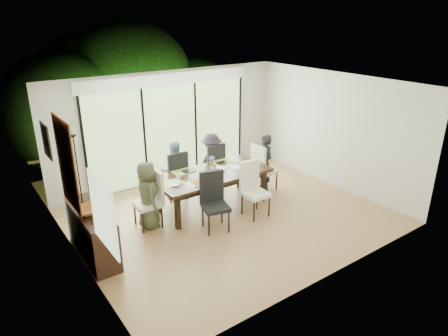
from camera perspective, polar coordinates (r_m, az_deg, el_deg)
floor at (r=8.32m, az=1.01°, el=-6.97°), size 6.00×5.00×0.01m
ceiling at (r=7.42m, az=1.15°, el=11.76°), size 6.00×5.00×0.01m
wall_back at (r=9.80m, az=-7.74°, el=5.85°), size 6.00×0.02×2.70m
wall_front at (r=6.09m, az=15.31°, el=-4.67°), size 6.00×0.02×2.70m
wall_left at (r=6.56m, az=-20.60°, el=-3.39°), size 0.02×5.00×2.70m
wall_right at (r=9.78m, az=15.46°, el=5.23°), size 0.02×5.00×2.70m
glass_doors at (r=9.81m, az=-7.59°, el=4.95°), size 4.20×0.02×2.30m
blinds_header at (r=9.51m, az=-7.94°, el=12.47°), size 4.40×0.06×0.28m
mullion_a at (r=9.06m, az=-19.31°, el=2.52°), size 0.05×0.04×2.30m
mullion_b at (r=9.51m, az=-11.27°, el=4.19°), size 0.05×0.04×2.30m
mullion_c at (r=10.13m, az=-4.06°, el=5.62°), size 0.05×0.04×2.30m
mullion_d at (r=10.90m, az=2.25°, el=6.80°), size 0.05×0.04×2.30m
side_window at (r=5.46m, az=-16.89°, el=-6.28°), size 0.02×0.90×1.00m
deck at (r=11.00m, az=-9.58°, el=-0.21°), size 6.00×1.80×0.10m
rail_top at (r=11.49m, az=-11.55°, el=3.78°), size 6.00×0.08×0.06m
foliage_left at (r=11.64m, az=-22.10°, el=7.41°), size 3.20×3.20×3.20m
foliage_mid at (r=12.79m, az=-13.36°, el=11.19°), size 4.00×4.00×4.00m
foliage_right at (r=12.98m, az=-4.34°, el=9.41°), size 2.80×2.80×2.80m
foliage_far at (r=13.14m, az=-18.57°, el=10.13°), size 3.60×3.60×3.60m
table_top at (r=8.43m, az=-1.77°, el=-0.88°), size 2.50×1.15×0.06m
table_apron at (r=8.47m, az=-1.76°, el=-1.47°), size 2.29×0.94×0.10m
table_leg_fl at (r=7.76m, az=-6.63°, el=-6.30°), size 0.09×0.09×0.72m
table_leg_fr at (r=8.88m, az=5.62°, el=-2.53°), size 0.09×0.09×0.72m
table_leg_bl at (r=8.45m, az=-9.49°, el=-4.04°), size 0.09×0.09×0.72m
table_leg_br at (r=9.49m, az=2.23°, el=-0.83°), size 0.09×0.09×0.72m
chair_left_end at (r=7.85m, az=-10.92°, el=-4.49°), size 0.50×0.50×1.15m
chair_right_end at (r=9.35m, az=5.89°, el=0.14°), size 0.49×0.49×1.15m
chair_far_left at (r=8.96m, az=-7.18°, el=-0.88°), size 0.50×0.50×1.15m
chair_far_right at (r=9.44m, az=-1.86°, el=0.45°), size 0.49×0.49×1.15m
chair_near_left at (r=7.59m, az=-1.23°, el=-4.99°), size 0.59×0.59×1.15m
chair_near_right at (r=8.14m, az=4.60°, el=-3.15°), size 0.49×0.49×1.15m
person_left_end at (r=7.81m, az=-10.84°, el=-3.80°), size 0.50×0.69×1.35m
person_right_end at (r=9.30m, az=5.82°, el=0.69°), size 0.49×0.68×1.35m
person_far_left at (r=8.91m, az=-7.15°, el=-0.33°), size 0.69×0.50×1.35m
person_far_right at (r=9.39m, az=-1.80°, el=0.98°), size 0.64×0.41×1.35m
placemat_left at (r=7.97m, az=-7.46°, el=-2.16°), size 0.46×0.33×0.01m
placemat_right at (r=8.94m, az=3.29°, el=0.66°), size 0.46×0.33×0.01m
placemat_far_l at (r=8.52m, az=-5.79°, el=-0.50°), size 0.46×0.33×0.01m
placemat_far_r at (r=9.02m, az=-0.29°, el=0.88°), size 0.46×0.33×0.01m
placemat_paper at (r=7.91m, az=-3.87°, el=-2.20°), size 0.46×0.33×0.01m
tablet_far_l at (r=8.52m, az=-5.04°, el=-0.40°), size 0.27×0.19×0.01m
tablet_far_r at (r=8.95m, az=-0.37°, el=0.77°), size 0.25×0.18×0.01m
papers at (r=8.76m, az=2.21°, el=0.23°), size 0.31×0.23×0.00m
platter_base at (r=7.91m, az=-3.88°, el=-2.10°), size 0.27×0.27×0.03m
platter_snacks at (r=7.90m, az=-3.88°, el=-1.97°), size 0.21×0.21×0.01m
vase at (r=8.46m, az=-1.69°, el=-0.12°), size 0.08×0.08×0.13m
hyacinth_stems at (r=8.42m, az=-1.70°, el=0.68°), size 0.04×0.04×0.17m
hyacinth_blooms at (r=8.38m, az=-1.70°, el=1.34°), size 0.11×0.11×0.11m
laptop at (r=7.93m, az=-6.48°, el=-2.16°), size 0.39×0.40×0.03m
cup_a at (r=8.18m, az=-6.44°, el=-1.11°), size 0.18×0.18×0.10m
cup_b at (r=8.40m, az=-0.55°, el=-0.37°), size 0.12×0.12×0.10m
cup_c at (r=8.91m, az=2.14°, el=0.93°), size 0.13×0.13×0.10m
book at (r=8.58m, az=-0.58°, el=-0.16°), size 0.28×0.29×0.02m
sideboard at (r=7.24m, az=-18.31°, el=-8.86°), size 0.43×1.53×0.86m
bowl at (r=6.93m, az=-18.51°, el=-5.72°), size 0.46×0.46×0.11m
candlestick_base at (r=7.34m, az=-19.57°, el=-4.62°), size 0.10×0.10×0.04m
candlestick_shaft at (r=7.11m, az=-20.17°, el=-0.23°), size 0.02×0.02×1.20m
candlestick_pan at (r=6.92m, az=-20.79°, el=4.35°), size 0.10×0.10×0.03m
candle at (r=6.91m, az=-20.85°, el=4.80°), size 0.03×0.03×0.10m
tapestry at (r=6.81m, az=-21.59°, el=0.55°), size 0.02×1.00×1.50m
art_frame at (r=8.00m, az=-24.08°, el=3.57°), size 0.03×0.55×0.65m
art_canvas at (r=8.01m, az=-23.94°, el=3.60°), size 0.01×0.45×0.55m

